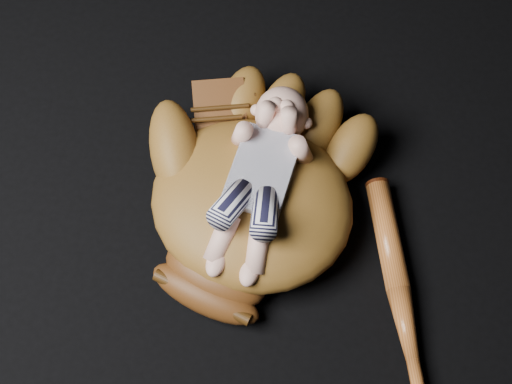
% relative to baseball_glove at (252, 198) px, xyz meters
% --- Properties ---
extents(baseball_glove, '(0.62, 0.65, 0.16)m').
position_rel_baseball_glove_xyz_m(baseball_glove, '(0.00, 0.00, 0.00)').
color(baseball_glove, brown).
rests_on(baseball_glove, ground).
extents(newborn_baby, '(0.24, 0.39, 0.15)m').
position_rel_baseball_glove_xyz_m(newborn_baby, '(0.01, 0.00, 0.05)').
color(newborn_baby, '#E4A893').
rests_on(newborn_baby, baseball_glove).
extents(baseball_bat, '(0.14, 0.47, 0.04)m').
position_rel_baseball_glove_xyz_m(baseball_bat, '(0.28, -0.15, -0.06)').
color(baseball_bat, '#A1511F').
rests_on(baseball_bat, ground).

